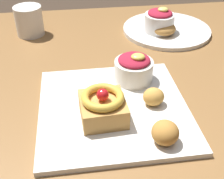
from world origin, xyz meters
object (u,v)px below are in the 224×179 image
Objects in this scene: front_plate at (113,108)px; back_ramekin at (159,21)px; berry_ramekin at (134,69)px; cake_slice at (103,106)px; fritter_front at (154,97)px; fritter_middle at (165,133)px; coffee_mug at (29,21)px; back_pastry at (164,29)px; back_plate at (166,30)px.

front_plate is 0.40m from back_ramekin.
berry_ramekin is 0.29m from back_ramekin.
cake_slice is (-0.03, -0.03, 0.03)m from front_plate.
fritter_front is 0.11m from fritter_middle.
coffee_mug is (-0.28, 0.52, 0.01)m from fritter_middle.
cake_slice is 1.07× the size of berry_ramekin.
coffee_mug reaches higher than fritter_middle.
back_ramekin is (0.11, 0.46, 0.01)m from fritter_middle.
fritter_front reaches higher than back_pastry.
berry_ramekin is (0.09, 0.12, 0.00)m from cake_slice.
back_ramekin is at bearing 73.02° from fritter_front.
front_plate is 3.48× the size of coffee_mug.
coffee_mug is at bearing 124.84° from fritter_front.
back_ramekin reaches higher than berry_ramekin.
berry_ramekin is at bearing 94.46° from fritter_middle.
front_plate is at bearing 52.22° from cake_slice.
fritter_front is 0.35m from back_pastry.
back_ramekin is 1.02× the size of coffee_mug.
fritter_front is at bearing -109.47° from back_pastry.
back_plate is at bearing 69.36° from fritter_front.
back_plate is at bearing 59.61° from berry_ramekin.
front_plate is 6.89× the size of fritter_front.
fritter_middle is 0.50m from back_plate.
cake_slice is 1.09× the size of coffee_mug.
front_plate is 3.20× the size of cake_slice.
back_plate is at bearing 72.99° from fritter_middle.
back_plate is at bearing -5.29° from coffee_mug.
fritter_middle reaches higher than fritter_front.
coffee_mug is at bearing 111.89° from cake_slice.
back_pastry reaches higher than front_plate.
back_ramekin reaches higher than back_pastry.
coffee_mug reaches higher than berry_ramekin.
cake_slice reaches higher than back_plate.
cake_slice reaches higher than fritter_front.
back_plate is (0.25, 0.40, -0.03)m from cake_slice.
back_pastry is (-0.02, -0.04, 0.02)m from back_plate.
cake_slice is 1.07× the size of back_ramekin.
back_ramekin is 0.39m from coffee_mug.
back_plate is 3.80× the size of back_pastry.
back_pastry is (0.01, -0.02, -0.02)m from back_ramekin.
fritter_front is (0.11, 0.03, -0.01)m from cake_slice.
front_plate is at bearing -121.69° from back_pastry.
back_plate is (0.15, 0.48, -0.03)m from fritter_middle.
cake_slice is 0.15m from berry_ramekin.
front_plate is at bearing 176.85° from fritter_front.
cake_slice is at bearing -122.28° from back_pastry.
berry_ramekin is 1.00× the size of back_ramekin.
back_ramekin is at bearing 76.04° from fritter_middle.
coffee_mug reaches higher than back_plate.
back_pastry is at bearing 57.72° from cake_slice.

